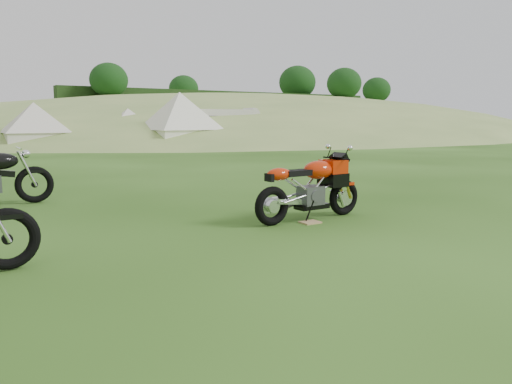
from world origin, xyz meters
TOP-DOWN VIEW (x-y plane):
  - ground at (0.00, 0.00)m, footprint 120.00×120.00m
  - hillside at (24.00, 40.00)m, footprint 80.00×64.00m
  - hedgerow at (24.00, 40.00)m, footprint 36.00×1.20m
  - sport_motorcycle at (0.71, 0.54)m, footprint 1.91×0.48m
  - plywood_board at (0.57, 0.35)m, footprint 0.29×0.24m
  - tent_left at (0.78, 21.63)m, footprint 2.92×2.92m
  - tent_mid at (5.81, 22.21)m, footprint 2.83×2.83m
  - tent_right at (7.27, 18.59)m, footprint 3.23×3.23m
  - caravan at (10.61, 20.12)m, footprint 4.76×2.74m

SIDE VIEW (x-z plane):
  - ground at x=0.00m, z-range 0.00..0.00m
  - hillside at x=24.00m, z-range -4.00..4.00m
  - hedgerow at x=24.00m, z-range -4.30..4.30m
  - plywood_board at x=0.57m, z-range 0.00..0.02m
  - sport_motorcycle at x=0.71m, z-range 0.00..1.15m
  - caravan at x=10.61m, z-range 0.00..2.10m
  - tent_mid at x=5.81m, z-range 0.00..2.29m
  - tent_left at x=0.78m, z-range 0.00..2.44m
  - tent_right at x=7.27m, z-range 0.00..2.78m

